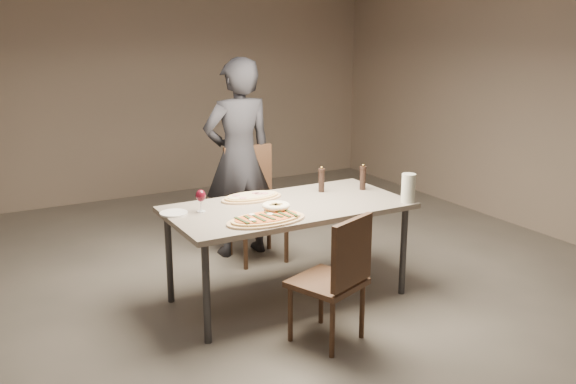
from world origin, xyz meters
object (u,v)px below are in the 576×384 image
carafe (408,188)px  diner (239,158)px  pepper_mill_left (321,180)px  dining_table (288,212)px  ham_pizza (252,197)px  chair_far (253,196)px  bread_basket (276,208)px  chair_near (338,273)px  zucchini_pizza (266,219)px

carafe → diner: diner is taller
pepper_mill_left → carafe: 0.71m
carafe → pepper_mill_left: bearing=125.1°
dining_table → pepper_mill_left: pepper_mill_left is taller
ham_pizza → chair_far: chair_far is taller
pepper_mill_left → bread_basket: bearing=-149.9°
dining_table → chair_far: size_ratio=1.80×
ham_pizza → chair_near: 1.11m
diner → dining_table: bearing=86.4°
pepper_mill_left → chair_far: chair_far is taller
carafe → bread_basket: bearing=167.0°
ham_pizza → chair_near: chair_near is taller
zucchini_pizza → diner: 1.44m
ham_pizza → carafe: (1.00, -0.66, 0.09)m
bread_basket → carafe: 1.04m
zucchini_pizza → chair_far: (0.51, 1.24, -0.20)m
dining_table → ham_pizza: (-0.17, 0.28, 0.07)m
dining_table → diner: bearing=84.7°
chair_far → diner: 0.36m
chair_far → diner: diner is taller
ham_pizza → bread_basket: bread_basket is taller
chair_near → diner: 1.93m
zucchini_pizza → pepper_mill_left: 0.89m
dining_table → ham_pizza: ham_pizza is taller
bread_basket → pepper_mill_left: 0.70m
pepper_mill_left → diner: 0.94m
pepper_mill_left → carafe: carafe is taller
carafe → chair_far: (-0.65, 1.34, -0.30)m
bread_basket → chair_near: bearing=-80.6°
bread_basket → pepper_mill_left: (0.60, 0.35, 0.06)m
zucchini_pizza → ham_pizza: bearing=93.9°
dining_table → zucchini_pizza: zucchini_pizza is taller
bread_basket → diner: bearing=77.2°
zucchini_pizza → carafe: carafe is taller
dining_table → ham_pizza: size_ratio=3.64×
carafe → chair_far: 1.52m
diner → pepper_mill_left: bearing=111.6°
zucchini_pizza → diner: diner is taller
chair_near → diner: bearing=63.4°
dining_table → carafe: (0.83, -0.38, 0.17)m
bread_basket → dining_table: bearing=39.1°
zucchini_pizza → bread_basket: bearing=62.0°
bread_basket → chair_far: (0.36, 1.11, -0.23)m
chair_near → chair_far: (0.25, 1.75, 0.06)m
zucchini_pizza → bread_basket: 0.20m
dining_table → chair_near: 0.82m
chair_far → diner: (-0.08, 0.13, 0.33)m
chair_near → bread_basket: bearing=78.1°
carafe → chair_far: bearing=115.9°
ham_pizza → chair_far: (0.35, 0.68, -0.20)m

